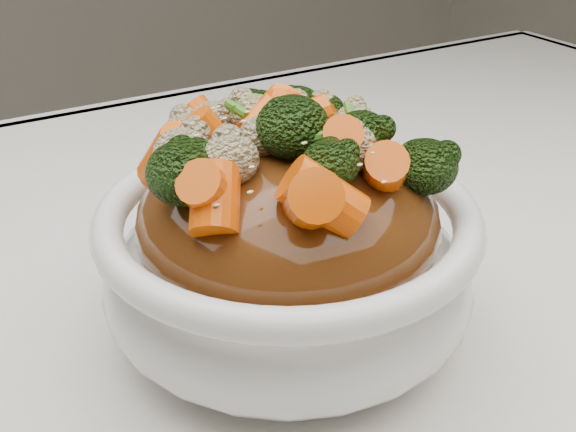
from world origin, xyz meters
TOP-DOWN VIEW (x-y plane):
  - tablecloth at (0.00, 0.00)m, footprint 1.20×0.80m
  - bowl at (-0.03, -0.01)m, footprint 0.23×0.23m
  - sauce_base at (-0.03, -0.01)m, footprint 0.18×0.18m
  - carrots at (-0.03, -0.01)m, footprint 0.18×0.18m
  - broccoli at (-0.03, -0.01)m, footprint 0.18×0.18m
  - cauliflower at (-0.03, -0.01)m, footprint 0.18×0.18m
  - scallions at (-0.03, -0.01)m, footprint 0.14×0.14m
  - sesame_seeds at (-0.03, -0.01)m, footprint 0.16×0.16m

SIDE VIEW (x-z plane):
  - tablecloth at x=0.00m, z-range 0.71..0.75m
  - bowl at x=-0.03m, z-range 0.75..0.83m
  - sauce_base at x=-0.03m, z-range 0.77..0.86m
  - cauliflower at x=-0.03m, z-range 0.86..0.89m
  - broccoli at x=-0.03m, z-range 0.85..0.90m
  - carrots at x=-0.03m, z-range 0.85..0.90m
  - scallions at x=-0.03m, z-range 0.87..0.89m
  - sesame_seeds at x=-0.03m, z-range 0.87..0.88m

